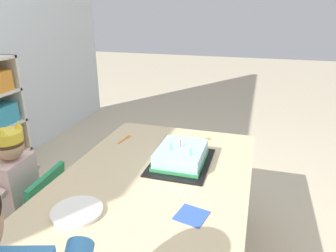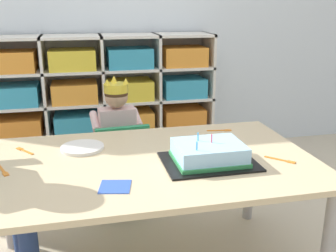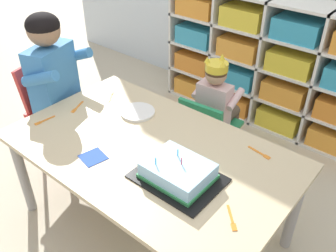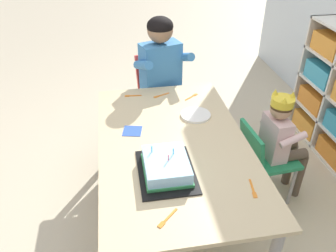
{
  "view_description": "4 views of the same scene",
  "coord_description": "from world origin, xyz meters",
  "px_view_note": "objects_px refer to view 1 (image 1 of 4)",
  "views": [
    {
      "loc": [
        -1.13,
        -0.42,
        1.31
      ],
      "look_at": [
        0.17,
        -0.04,
        0.8
      ],
      "focal_mm": 33.39,
      "sensor_mm": 36.0,
      "label": 1
    },
    {
      "loc": [
        -0.26,
        -1.54,
        1.22
      ],
      "look_at": [
        0.1,
        0.02,
        0.72
      ],
      "focal_mm": 42.0,
      "sensor_mm": 36.0,
      "label": 2
    },
    {
      "loc": [
        0.99,
        -1.05,
        1.71
      ],
      "look_at": [
        0.15,
        -0.03,
        0.79
      ],
      "focal_mm": 39.23,
      "sensor_mm": 36.0,
      "label": 3
    },
    {
      "loc": [
        1.57,
        -0.3,
        1.75
      ],
      "look_at": [
        0.13,
        -0.06,
        0.78
      ],
      "focal_mm": 36.29,
      "sensor_mm": 36.0,
      "label": 4
    }
  ],
  "objects_px": {
    "child_with_crown": "(9,182)",
    "fork_at_table_front_edge": "(202,140)",
    "classroom_chair_blue": "(32,211)",
    "birthday_cake_on_tray": "(181,156)",
    "activity_table": "(149,198)",
    "paper_plate_stack": "(77,211)",
    "fork_near_child_seat": "(125,139)"
  },
  "relations": [
    {
      "from": "paper_plate_stack",
      "to": "fork_at_table_front_edge",
      "type": "distance_m",
      "value": 0.89
    },
    {
      "from": "activity_table",
      "to": "child_with_crown",
      "type": "height_order",
      "value": "child_with_crown"
    },
    {
      "from": "activity_table",
      "to": "fork_near_child_seat",
      "type": "bearing_deg",
      "value": 34.94
    },
    {
      "from": "classroom_chair_blue",
      "to": "child_with_crown",
      "type": "xyz_separation_m",
      "value": [
        -0.01,
        0.1,
        0.15
      ]
    },
    {
      "from": "birthday_cake_on_tray",
      "to": "paper_plate_stack",
      "type": "distance_m",
      "value": 0.59
    },
    {
      "from": "classroom_chair_blue",
      "to": "child_with_crown",
      "type": "relative_size",
      "value": 0.7
    },
    {
      "from": "birthday_cake_on_tray",
      "to": "fork_near_child_seat",
      "type": "bearing_deg",
      "value": 63.24
    },
    {
      "from": "child_with_crown",
      "to": "birthday_cake_on_tray",
      "type": "height_order",
      "value": "child_with_crown"
    },
    {
      "from": "classroom_chair_blue",
      "to": "child_with_crown",
      "type": "distance_m",
      "value": 0.19
    },
    {
      "from": "birthday_cake_on_tray",
      "to": "paper_plate_stack",
      "type": "bearing_deg",
      "value": 151.52
    },
    {
      "from": "activity_table",
      "to": "birthday_cake_on_tray",
      "type": "xyz_separation_m",
      "value": [
        0.25,
        -0.08,
        0.1
      ]
    },
    {
      "from": "child_with_crown",
      "to": "paper_plate_stack",
      "type": "xyz_separation_m",
      "value": [
        -0.2,
        -0.52,
        0.08
      ]
    },
    {
      "from": "birthday_cake_on_tray",
      "to": "paper_plate_stack",
      "type": "height_order",
      "value": "birthday_cake_on_tray"
    },
    {
      "from": "activity_table",
      "to": "paper_plate_stack",
      "type": "relative_size",
      "value": 7.3
    },
    {
      "from": "activity_table",
      "to": "classroom_chair_blue",
      "type": "relative_size",
      "value": 2.51
    },
    {
      "from": "activity_table",
      "to": "birthday_cake_on_tray",
      "type": "relative_size",
      "value": 3.73
    },
    {
      "from": "activity_table",
      "to": "birthday_cake_on_tray",
      "type": "bearing_deg",
      "value": -18.62
    },
    {
      "from": "fork_at_table_front_edge",
      "to": "fork_near_child_seat",
      "type": "height_order",
      "value": "same"
    },
    {
      "from": "child_with_crown",
      "to": "fork_at_table_front_edge",
      "type": "relative_size",
      "value": 7.69
    },
    {
      "from": "classroom_chair_blue",
      "to": "birthday_cake_on_tray",
      "type": "bearing_deg",
      "value": 109.22
    },
    {
      "from": "child_with_crown",
      "to": "fork_near_child_seat",
      "type": "bearing_deg",
      "value": 137.47
    },
    {
      "from": "classroom_chair_blue",
      "to": "fork_near_child_seat",
      "type": "bearing_deg",
      "value": 144.84
    },
    {
      "from": "birthday_cake_on_tray",
      "to": "fork_near_child_seat",
      "type": "distance_m",
      "value": 0.45
    },
    {
      "from": "activity_table",
      "to": "fork_near_child_seat",
      "type": "distance_m",
      "value": 0.55
    },
    {
      "from": "classroom_chair_blue",
      "to": "fork_at_table_front_edge",
      "type": "distance_m",
      "value": 1.0
    },
    {
      "from": "activity_table",
      "to": "fork_at_table_front_edge",
      "type": "distance_m",
      "value": 0.58
    },
    {
      "from": "child_with_crown",
      "to": "fork_at_table_front_edge",
      "type": "bearing_deg",
      "value": 121.92
    },
    {
      "from": "child_with_crown",
      "to": "activity_table",
      "type": "bearing_deg",
      "value": 90.68
    },
    {
      "from": "activity_table",
      "to": "fork_at_table_front_edge",
      "type": "xyz_separation_m",
      "value": [
        0.56,
        -0.13,
        0.07
      ]
    },
    {
      "from": "child_with_crown",
      "to": "fork_at_table_front_edge",
      "type": "distance_m",
      "value": 1.06
    },
    {
      "from": "activity_table",
      "to": "fork_at_table_front_edge",
      "type": "bearing_deg",
      "value": -13.39
    },
    {
      "from": "birthday_cake_on_tray",
      "to": "fork_at_table_front_edge",
      "type": "distance_m",
      "value": 0.32
    }
  ]
}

